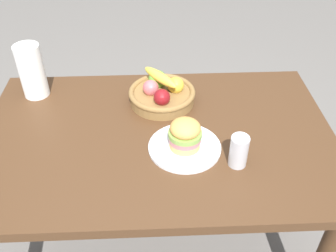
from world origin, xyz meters
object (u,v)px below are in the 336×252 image
object	(u,v)px
fruit_basket	(162,93)
paper_towel_roll	(32,71)
soda_can	(239,151)
sandwich	(185,134)
plate	(185,147)

from	to	relation	value
fruit_basket	paper_towel_roll	distance (m)	0.57
soda_can	fruit_basket	distance (m)	0.48
fruit_basket	paper_towel_roll	size ratio (longest dim) A/B	1.21
sandwich	plate	bearing A→B (deg)	0.00
soda_can	paper_towel_roll	world-z (taller)	paper_towel_roll
plate	soda_can	distance (m)	0.21
plate	fruit_basket	xyz separation A→B (m)	(-0.08, 0.31, 0.04)
fruit_basket	sandwich	bearing A→B (deg)	-76.35
soda_can	fruit_basket	size ratio (longest dim) A/B	0.43
plate	sandwich	distance (m)	0.07
fruit_basket	paper_towel_roll	world-z (taller)	paper_towel_roll
sandwich	paper_towel_roll	world-z (taller)	paper_towel_roll
sandwich	soda_can	xyz separation A→B (m)	(0.18, -0.09, -0.01)
soda_can	sandwich	bearing A→B (deg)	153.70
sandwich	fruit_basket	world-z (taller)	fruit_basket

